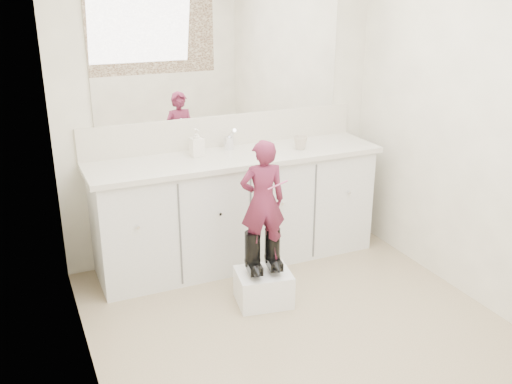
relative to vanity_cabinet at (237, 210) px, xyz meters
name	(u,v)px	position (x,y,z in m)	size (l,w,h in m)	color
floor	(310,339)	(0.00, -1.23, -0.42)	(3.00, 3.00, 0.00)	#8A755A
wall_back	(223,107)	(0.00, 0.27, 0.77)	(2.60, 2.60, 0.00)	beige
wall_left	(79,189)	(-1.30, -1.23, 0.78)	(3.00, 3.00, 0.00)	beige
wall_right	(492,134)	(1.30, -1.23, 0.78)	(3.00, 3.00, 0.00)	beige
vanity_cabinet	(237,210)	(0.00, 0.00, 0.00)	(2.20, 0.55, 0.85)	silver
countertop	(237,157)	(0.00, -0.01, 0.45)	(2.28, 0.58, 0.04)	beige
backsplash	(224,131)	(0.00, 0.26, 0.59)	(2.28, 0.03, 0.25)	beige
mirror	(222,50)	(0.00, 0.26, 1.22)	(2.00, 0.02, 1.00)	white
faucet	(229,143)	(0.00, 0.15, 0.52)	(0.08, 0.08, 0.10)	silver
cup	(301,143)	(0.52, -0.07, 0.52)	(0.11, 0.11, 0.10)	#C2B39B
soap_bottle	(197,143)	(-0.29, 0.08, 0.57)	(0.09, 0.10, 0.21)	white
step_stool	(263,287)	(-0.09, -0.70, -0.31)	(0.37, 0.31, 0.24)	white
boot_left	(252,253)	(-0.16, -0.68, -0.04)	(0.11, 0.20, 0.31)	black
boot_right	(272,249)	(-0.01, -0.68, -0.04)	(0.11, 0.20, 0.31)	black
toddler	(263,201)	(-0.09, -0.68, 0.33)	(0.31, 0.20, 0.84)	#972E53
toothbrush	(278,185)	(-0.02, -0.76, 0.46)	(0.01, 0.01, 0.14)	#D65389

